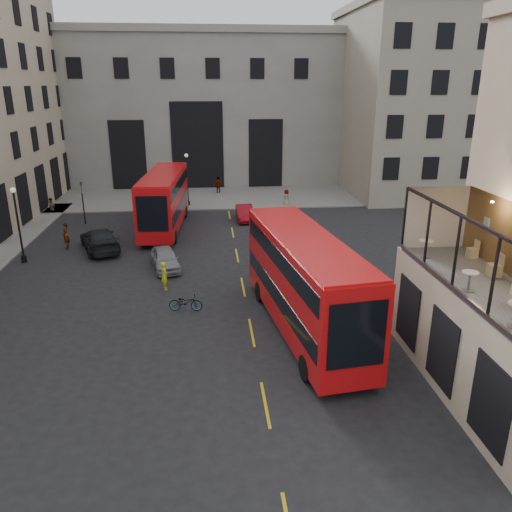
{
  "coord_description": "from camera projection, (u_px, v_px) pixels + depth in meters",
  "views": [
    {
      "loc": [
        -3.99,
        -16.46,
        11.91
      ],
      "look_at": [
        -1.47,
        9.13,
        3.0
      ],
      "focal_mm": 35.0,
      "sensor_mm": 36.0,
      "label": 1
    }
  ],
  "objects": [
    {
      "name": "ground",
      "position": [
        315.0,
        401.0,
        19.75
      ],
      "size": [
        140.0,
        140.0,
        0.0
      ],
      "primitive_type": "plane",
      "color": "black",
      "rests_on": "ground"
    },
    {
      "name": "host_frontage",
      "position": [
        480.0,
        343.0,
        19.61
      ],
      "size": [
        3.0,
        11.0,
        4.5
      ],
      "primitive_type": "cube",
      "color": "#C7B795",
      "rests_on": "ground"
    },
    {
      "name": "cafe_floor",
      "position": [
        489.0,
        289.0,
        18.86
      ],
      "size": [
        3.0,
        10.0,
        0.1
      ],
      "primitive_type": "cube",
      "color": "slate",
      "rests_on": "host_frontage"
    },
    {
      "name": "gateway",
      "position": [
        197.0,
        105.0,
        61.33
      ],
      "size": [
        35.0,
        10.6,
        18.0
      ],
      "color": "gray",
      "rests_on": "ground"
    },
    {
      "name": "building_right",
      "position": [
        420.0,
        98.0,
        55.77
      ],
      "size": [
        16.6,
        18.6,
        20.0
      ],
      "color": "gray",
      "rests_on": "ground"
    },
    {
      "name": "pavement_far",
      "position": [
        190.0,
        197.0,
        54.9
      ],
      "size": [
        40.0,
        12.0,
        0.12
      ],
      "primitive_type": "cube",
      "color": "slate",
      "rests_on": "ground"
    },
    {
      "name": "traffic_light_near",
      "position": [
        259.0,
        249.0,
        30.14
      ],
      "size": [
        0.16,
        0.2,
        3.8
      ],
      "color": "black",
      "rests_on": "ground"
    },
    {
      "name": "traffic_light_far",
      "position": [
        82.0,
        197.0,
        43.89
      ],
      "size": [
        0.16,
        0.2,
        3.8
      ],
      "color": "black",
      "rests_on": "ground"
    },
    {
      "name": "street_lamp_a",
      "position": [
        19.0,
        230.0,
        34.32
      ],
      "size": [
        0.36,
        0.36,
        5.33
      ],
      "color": "black",
      "rests_on": "ground"
    },
    {
      "name": "street_lamp_b",
      "position": [
        187.0,
        183.0,
        50.38
      ],
      "size": [
        0.36,
        0.36,
        5.33
      ],
      "color": "black",
      "rests_on": "ground"
    },
    {
      "name": "bus_near",
      "position": [
        304.0,
        279.0,
        24.56
      ],
      "size": [
        4.44,
        12.76,
        4.99
      ],
      "color": "red",
      "rests_on": "ground"
    },
    {
      "name": "bus_far",
      "position": [
        164.0,
        198.0,
        42.28
      ],
      "size": [
        3.55,
        12.32,
        4.86
      ],
      "color": "red",
      "rests_on": "ground"
    },
    {
      "name": "car_a",
      "position": [
        165.0,
        259.0,
        33.66
      ],
      "size": [
        2.49,
        4.37,
        1.4
      ],
      "primitive_type": "imported",
      "rotation": [
        0.0,
        0.0,
        0.21
      ],
      "color": "gray",
      "rests_on": "ground"
    },
    {
      "name": "car_b",
      "position": [
        245.0,
        213.0,
        45.73
      ],
      "size": [
        1.53,
        4.15,
        1.36
      ],
      "primitive_type": "imported",
      "rotation": [
        0.0,
        0.0,
        0.02
      ],
      "color": "maroon",
      "rests_on": "ground"
    },
    {
      "name": "car_c",
      "position": [
        100.0,
        240.0,
        37.4
      ],
      "size": [
        4.13,
        6.11,
        1.64
      ],
      "primitive_type": "imported",
      "rotation": [
        0.0,
        0.0,
        3.5
      ],
      "color": "black",
      "rests_on": "ground"
    },
    {
      "name": "bicycle",
      "position": [
        186.0,
        302.0,
        27.51
      ],
      "size": [
        1.91,
        0.89,
        0.97
      ],
      "primitive_type": "imported",
      "rotation": [
        0.0,
        0.0,
        1.43
      ],
      "color": "gray",
      "rests_on": "ground"
    },
    {
      "name": "cyclist",
      "position": [
        165.0,
        276.0,
        30.24
      ],
      "size": [
        0.6,
        0.74,
        1.76
      ],
      "primitive_type": "imported",
      "rotation": [
        0.0,
        0.0,
        1.88
      ],
      "color": "yellow",
      "rests_on": "ground"
    },
    {
      "name": "pedestrian_a",
      "position": [
        51.0,
        206.0,
        47.92
      ],
      "size": [
        0.89,
        0.8,
        1.52
      ],
      "primitive_type": "imported",
      "rotation": [
        0.0,
        0.0,
        -0.36
      ],
      "color": "gray",
      "rests_on": "ground"
    },
    {
      "name": "pedestrian_b",
      "position": [
        150.0,
        193.0,
        52.73
      ],
      "size": [
        1.13,
        1.37,
        1.84
      ],
      "primitive_type": "imported",
      "rotation": [
        0.0,
        0.0,
        1.13
      ],
      "color": "gray",
      "rests_on": "ground"
    },
    {
      "name": "pedestrian_c",
      "position": [
        218.0,
        185.0,
        56.56
      ],
      "size": [
        1.22,
        0.92,
        1.93
      ],
      "primitive_type": "imported",
      "rotation": [
        0.0,
        0.0,
        3.59
      ],
      "color": "gray",
      "rests_on": "ground"
    },
    {
      "name": "pedestrian_d",
      "position": [
        286.0,
        198.0,
        51.09
      ],
      "size": [
        0.89,
        0.98,
        1.68
      ],
      "primitive_type": "imported",
      "rotation": [
        0.0,
        0.0,
        2.13
      ],
      "color": "gray",
      "rests_on": "ground"
    },
    {
      "name": "pedestrian_e",
      "position": [
        66.0,
        236.0,
        37.63
      ],
      "size": [
        0.68,
        0.84,
        1.98
      ],
      "primitive_type": "imported",
      "rotation": [
        0.0,
        0.0,
        5.03
      ],
      "color": "gray",
      "rests_on": "ground"
    },
    {
      "name": "cafe_table_mid",
      "position": [
        470.0,
        278.0,
        18.41
      ],
      "size": [
        0.6,
        0.6,
        0.76
      ],
      "color": "silver",
      "rests_on": "cafe_floor"
    },
    {
      "name": "cafe_table_far",
      "position": [
        426.0,
        246.0,
        22.02
      ],
      "size": [
        0.62,
        0.62,
        0.78
      ],
      "color": "beige",
      "rests_on": "cafe_floor"
    },
    {
      "name": "cafe_chair_c",
      "position": [
        495.0,
        269.0,
        19.91
      ],
      "size": [
        0.48,
        0.48,
        0.94
      ],
      "color": "tan",
      "rests_on": "cafe_floor"
    },
    {
      "name": "cafe_chair_d",
      "position": [
        472.0,
        252.0,
        22.06
      ],
      "size": [
        0.41,
        0.41,
        0.8
      ],
      "color": "tan",
      "rests_on": "cafe_floor"
    }
  ]
}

